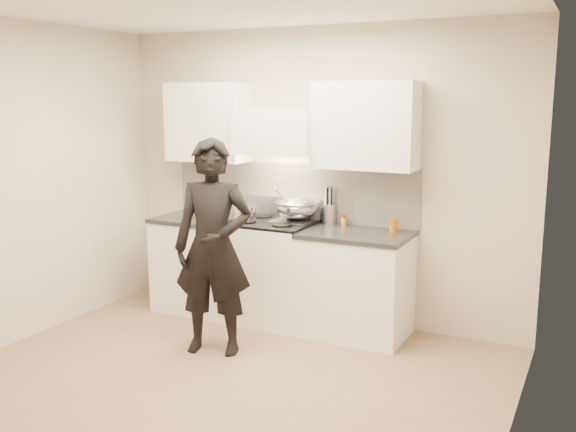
{
  "coord_description": "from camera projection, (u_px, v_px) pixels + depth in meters",
  "views": [
    {
      "loc": [
        2.41,
        -3.67,
        2.06
      ],
      "look_at": [
        0.06,
        1.05,
        1.08
      ],
      "focal_mm": 40.0,
      "sensor_mm": 36.0,
      "label": 1
    }
  ],
  "objects": [
    {
      "name": "wok",
      "position": [
        297.0,
        208.0,
        5.87
      ],
      "size": [
        0.41,
        0.5,
        0.33
      ],
      "color": "silver",
      "rests_on": "stove"
    },
    {
      "name": "counter_right",
      "position": [
        356.0,
        283.0,
        5.6
      ],
      "size": [
        0.92,
        0.67,
        0.92
      ],
      "color": "white",
      "rests_on": "ground"
    },
    {
      "name": "room_shell",
      "position": [
        233.0,
        161.0,
        4.72
      ],
      "size": [
        4.04,
        3.54,
        2.7
      ],
      "color": "beige",
      "rests_on": "ground"
    },
    {
      "name": "stove",
      "position": [
        272.0,
        271.0,
        5.96
      ],
      "size": [
        0.76,
        0.65,
        0.96
      ],
      "color": "white",
      "rests_on": "ground"
    },
    {
      "name": "stock_pot",
      "position": [
        245.0,
        213.0,
        5.82
      ],
      "size": [
        0.3,
        0.22,
        0.14
      ],
      "color": "silver",
      "rests_on": "stove"
    },
    {
      "name": "counter_left",
      "position": [
        202.0,
        263.0,
        6.31
      ],
      "size": [
        0.82,
        0.67,
        0.92
      ],
      "color": "white",
      "rests_on": "ground"
    },
    {
      "name": "ground_plane",
      "position": [
        217.0,
        385.0,
        4.66
      ],
      "size": [
        4.0,
        4.0,
        0.0
      ],
      "primitive_type": "plane",
      "color": "#886D55"
    },
    {
      "name": "oil_glass",
      "position": [
        393.0,
        225.0,
        5.51
      ],
      "size": [
        0.07,
        0.07,
        0.12
      ],
      "color": "#B55408",
      "rests_on": "counter_right"
    },
    {
      "name": "utensil_crock",
      "position": [
        329.0,
        212.0,
        5.87
      ],
      "size": [
        0.13,
        0.13,
        0.34
      ],
      "color": "#B3B0C6",
      "rests_on": "counter_right"
    },
    {
      "name": "person",
      "position": [
        213.0,
        247.0,
        5.15
      ],
      "size": [
        0.73,
        0.59,
        1.75
      ],
      "primitive_type": "imported",
      "rotation": [
        0.0,
        0.0,
        0.29
      ],
      "color": "black",
      "rests_on": "ground"
    },
    {
      "name": "spice_jar",
      "position": [
        344.0,
        220.0,
        5.8
      ],
      "size": [
        0.04,
        0.04,
        0.1
      ],
      "color": "orange",
      "rests_on": "counter_right"
    }
  ]
}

